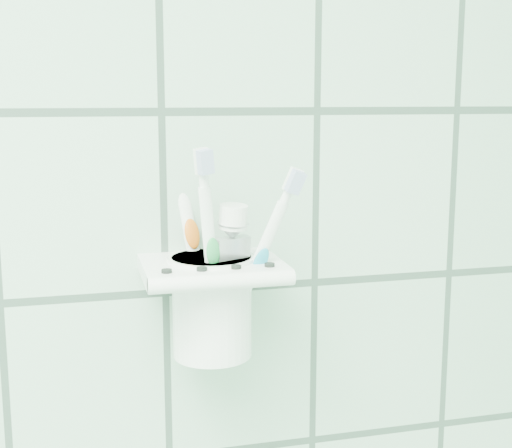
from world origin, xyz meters
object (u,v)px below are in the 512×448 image
at_px(holder_bracket, 212,270).
at_px(toothpaste_tube, 225,265).
at_px(cup, 212,302).
at_px(toothbrush_blue, 208,237).
at_px(toothbrush_pink, 218,249).
at_px(toothbrush_orange, 220,251).

height_order(holder_bracket, toothpaste_tube, toothpaste_tube).
height_order(cup, toothbrush_blue, toothbrush_blue).
height_order(toothbrush_pink, toothbrush_blue, toothbrush_blue).
relative_size(toothbrush_pink, toothbrush_orange, 1.05).
xyz_separation_m(toothbrush_blue, toothbrush_orange, (0.01, -0.01, -0.01)).
bearing_deg(toothbrush_pink, cup, 86.05).
xyz_separation_m(holder_bracket, toothbrush_blue, (-0.00, 0.01, 0.03)).
bearing_deg(holder_bracket, toothbrush_blue, 94.82).
bearing_deg(toothbrush_orange, toothbrush_blue, 114.55).
xyz_separation_m(toothbrush_orange, toothpaste_tube, (0.00, 0.00, -0.01)).
height_order(toothbrush_orange, toothpaste_tube, toothbrush_orange).
height_order(cup, toothbrush_orange, toothbrush_orange).
xyz_separation_m(toothbrush_pink, toothbrush_blue, (-0.01, 0.02, 0.01)).
xyz_separation_m(cup, toothbrush_pink, (0.00, -0.01, 0.05)).
height_order(toothbrush_pink, toothpaste_tube, toothbrush_pink).
relative_size(holder_bracket, toothbrush_orange, 0.70).
relative_size(toothbrush_pink, toothpaste_tube, 1.37).
bearing_deg(cup, toothbrush_pink, -73.66).
distance_m(cup, toothpaste_tube, 0.04).
bearing_deg(toothpaste_tube, toothbrush_pink, -153.10).
height_order(cup, toothbrush_pink, toothbrush_pink).
distance_m(toothbrush_pink, toothpaste_tube, 0.02).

